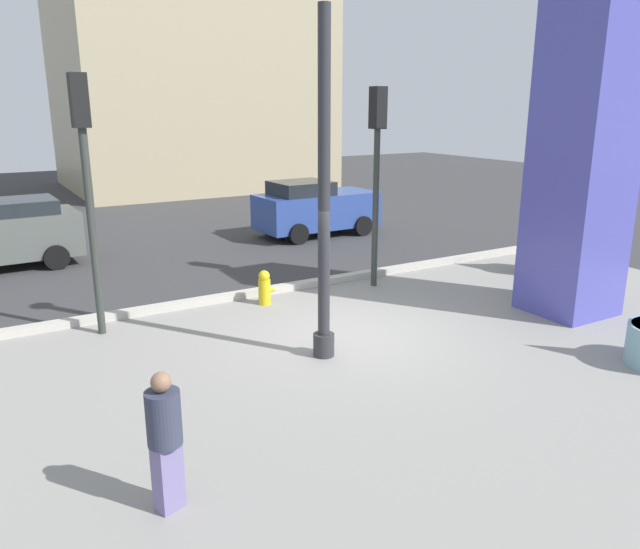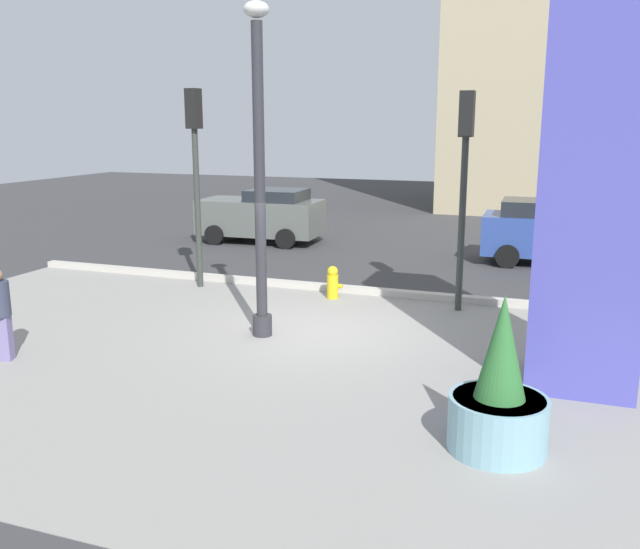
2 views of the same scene
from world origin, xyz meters
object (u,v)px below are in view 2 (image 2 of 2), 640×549
object	(u,v)px
potted_plant_curbside	(499,399)
car_passing_lane	(553,233)
traffic_light_corner	(465,165)
art_pillar_blue	(596,171)
fire_hydrant	(333,283)
lamp_post	(260,181)
traffic_light_far_side	(196,156)
pedestrian_on_sidewalk	(0,310)
car_far_lane	(262,215)

from	to	relation	value
potted_plant_curbside	car_passing_lane	bearing A→B (deg)	88.62
potted_plant_curbside	traffic_light_corner	world-z (taller)	traffic_light_corner
art_pillar_blue	fire_hydrant	world-z (taller)	art_pillar_blue
traffic_light_corner	lamp_post	bearing A→B (deg)	-136.40
traffic_light_far_side	pedestrian_on_sidewalk	distance (m)	6.17
traffic_light_corner	pedestrian_on_sidewalk	xyz separation A→B (m)	(-6.67, -5.72, -2.18)
art_pillar_blue	traffic_light_corner	bearing A→B (deg)	123.74
art_pillar_blue	potted_plant_curbside	world-z (taller)	art_pillar_blue
lamp_post	fire_hydrant	distance (m)	3.96
car_far_lane	pedestrian_on_sidewalk	size ratio (longest dim) A/B	2.57
art_pillar_blue	car_passing_lane	bearing A→B (deg)	94.10
car_far_lane	traffic_light_far_side	bearing A→B (deg)	-79.00
traffic_light_far_side	car_passing_lane	size ratio (longest dim) A/B	1.18
pedestrian_on_sidewalk	traffic_light_far_side	bearing A→B (deg)	85.20
traffic_light_far_side	car_passing_lane	distance (m)	9.99
lamp_post	car_far_lane	xyz separation A→B (m)	(-4.24, 9.27, -1.98)
car_passing_lane	car_far_lane	size ratio (longest dim) A/B	0.98
traffic_light_far_side	car_far_lane	bearing A→B (deg)	101.00
potted_plant_curbside	car_passing_lane	world-z (taller)	potted_plant_curbside
traffic_light_corner	pedestrian_on_sidewalk	distance (m)	9.05
lamp_post	car_far_lane	bearing A→B (deg)	114.60
fire_hydrant	traffic_light_far_side	xyz separation A→B (m)	(-3.37, -0.03, 2.75)
traffic_light_far_side	pedestrian_on_sidewalk	world-z (taller)	traffic_light_far_side
car_passing_lane	traffic_light_far_side	bearing A→B (deg)	-144.10
art_pillar_blue	traffic_light_far_side	xyz separation A→B (m)	(-8.56, 3.54, -0.09)
lamp_post	potted_plant_curbside	distance (m)	6.00
traffic_light_corner	art_pillar_blue	bearing A→B (deg)	-56.26
lamp_post	car_passing_lane	world-z (taller)	lamp_post
lamp_post	fire_hydrant	bearing A→B (deg)	83.49
potted_plant_curbside	art_pillar_blue	bearing A→B (deg)	70.33
art_pillar_blue	traffic_light_corner	size ratio (longest dim) A/B	1.43
lamp_post	art_pillar_blue	distance (m)	5.56
art_pillar_blue	car_far_lane	world-z (taller)	art_pillar_blue
pedestrian_on_sidewalk	traffic_light_corner	bearing A→B (deg)	40.58
car_passing_lane	car_far_lane	world-z (taller)	car_passing_lane
art_pillar_blue	fire_hydrant	xyz separation A→B (m)	(-5.18, 3.56, -2.85)
car_passing_lane	pedestrian_on_sidewalk	world-z (taller)	car_passing_lane
fire_hydrant	pedestrian_on_sidewalk	world-z (taller)	pedestrian_on_sidewalk
traffic_light_far_side	traffic_light_corner	distance (m)	6.19
traffic_light_far_side	car_passing_lane	bearing A→B (deg)	35.90
lamp_post	traffic_light_far_side	bearing A→B (deg)	135.09
lamp_post	car_passing_lane	bearing A→B (deg)	60.87
lamp_post	traffic_light_corner	size ratio (longest dim) A/B	1.31
fire_hydrant	traffic_light_far_side	world-z (taller)	traffic_light_far_side
lamp_post	traffic_light_far_side	xyz separation A→B (m)	(-3.03, 3.02, 0.25)
traffic_light_far_side	car_far_lane	world-z (taller)	traffic_light_far_side
fire_hydrant	traffic_light_corner	distance (m)	3.89
art_pillar_blue	traffic_light_corner	world-z (taller)	art_pillar_blue
traffic_light_far_side	art_pillar_blue	bearing A→B (deg)	-22.47
art_pillar_blue	traffic_light_corner	distance (m)	4.26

